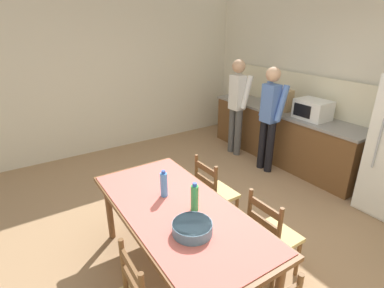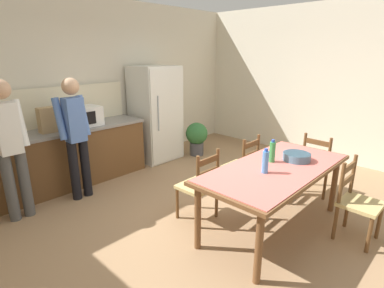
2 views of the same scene
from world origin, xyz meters
TOP-DOWN VIEW (x-y plane):
  - ground_plane at (0.00, 0.00)m, footprint 8.32×8.32m
  - wall_back at (0.00, 2.66)m, footprint 6.52×0.12m
  - wall_right at (3.26, 0.00)m, footprint 0.12×5.20m
  - kitchen_counter at (-1.05, 2.23)m, footprint 2.95×0.66m
  - counter_splashback at (-1.05, 2.54)m, footprint 2.91×0.03m
  - refrigerator at (0.93, 2.19)m, footprint 0.81×0.73m
  - microwave at (-0.51, 2.21)m, footprint 0.50×0.39m
  - paper_bag at (-1.05, 2.20)m, footprint 0.24×0.16m
  - dining_table at (0.27, -0.70)m, footprint 2.01×0.94m
  - bottle_near_centre at (0.02, -0.70)m, footprint 0.07×0.07m
  - bottle_off_centre at (0.37, -0.59)m, footprint 0.07×0.07m
  - serving_bowl at (0.62, -0.77)m, footprint 0.32×0.32m
  - chair_side_far_right at (0.73, 0.05)m, footprint 0.42×0.40m
  - chair_side_near_right at (0.72, -1.46)m, footprint 0.43×0.41m
  - chair_side_far_left at (-0.17, 0.06)m, footprint 0.43×0.41m
  - chair_head_end at (1.56, -0.71)m, footprint 0.42×0.44m
  - person_at_sink at (-1.70, 1.71)m, footprint 0.43×0.30m
  - person_at_counter at (-0.90, 1.69)m, footprint 0.43×0.29m
  - potted_plant at (1.62, 1.76)m, footprint 0.44×0.44m

SIDE VIEW (x-z plane):
  - ground_plane at x=0.00m, z-range 0.00..0.00m
  - potted_plant at x=1.62m, z-range 0.05..0.72m
  - chair_side_far_right at x=0.73m, z-range -0.01..0.90m
  - chair_side_near_right at x=0.72m, z-range -0.01..0.90m
  - chair_side_far_left at x=-0.17m, z-range -0.01..0.90m
  - chair_head_end at x=1.56m, z-range -0.01..0.90m
  - kitchen_counter at x=-1.05m, z-range 0.00..0.91m
  - dining_table at x=0.27m, z-range 0.31..1.09m
  - serving_bowl at x=0.62m, z-range 0.78..0.87m
  - refrigerator at x=0.93m, z-range 0.00..1.78m
  - bottle_near_centre at x=0.02m, z-range 0.77..1.04m
  - bottle_off_centre at x=0.37m, z-range 0.77..1.04m
  - person_at_counter at x=-0.90m, z-range 0.11..1.80m
  - person_at_sink at x=-1.70m, z-range 0.11..1.84m
  - microwave at x=-0.51m, z-range 0.90..1.20m
  - paper_bag at x=-1.05m, z-range 0.90..1.26m
  - counter_splashback at x=-1.05m, z-range 0.90..1.50m
  - wall_back at x=0.00m, z-range 0.00..2.90m
  - wall_right at x=3.26m, z-range 0.00..2.90m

